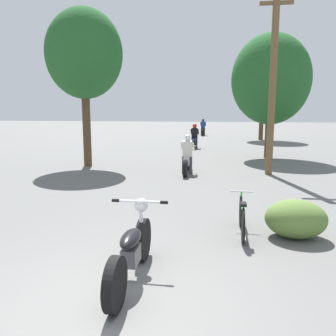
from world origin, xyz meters
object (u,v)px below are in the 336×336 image
object	(u,v)px
roadside_tree_left	(84,54)
motorcycle_foreground	(132,250)
motorcycle_rider_far	(203,129)
utility_pole	(273,80)
roadside_tree_right_far	(263,78)
motorcycle_rider_mid	(194,139)
roadside_tree_right_near	(271,79)
bicycle_parked	(242,217)
motorcycle_rider_lead	(187,159)

from	to	relation	value
roadside_tree_left	motorcycle_foreground	size ratio (longest dim) A/B	2.96
roadside_tree_left	motorcycle_rider_far	bearing A→B (deg)	78.26
roadside_tree_left	motorcycle_rider_far	distance (m)	18.34
utility_pole	roadside_tree_right_far	size ratio (longest dim) A/B	0.94
motorcycle_rider_mid	roadside_tree_right_near	bearing A→B (deg)	-44.00
motorcycle_rider_mid	bicycle_parked	size ratio (longest dim) A/B	1.27
motorcycle_foreground	motorcycle_rider_lead	world-z (taller)	motorcycle_rider_lead
roadside_tree_left	utility_pole	bearing A→B (deg)	-6.48
bicycle_parked	roadside_tree_right_far	bearing A→B (deg)	83.59
motorcycle_rider_lead	roadside_tree_right_far	bearing A→B (deg)	74.89
bicycle_parked	motorcycle_rider_far	bearing A→B (deg)	95.08
roadside_tree_right_near	motorcycle_rider_mid	bearing A→B (deg)	136.00
motorcycle_rider_lead	motorcycle_rider_far	bearing A→B (deg)	91.68
roadside_tree_right_near	motorcycle_rider_mid	world-z (taller)	roadside_tree_right_near
roadside_tree_right_near	bicycle_parked	distance (m)	11.40
roadside_tree_right_far	motorcycle_rider_far	world-z (taller)	roadside_tree_right_far
motorcycle_foreground	motorcycle_rider_far	world-z (taller)	motorcycle_rider_far
roadside_tree_left	bicycle_parked	distance (m)	10.13
utility_pole	motorcycle_rider_lead	bearing A→B (deg)	-174.14
motorcycle_rider_mid	motorcycle_rider_far	distance (m)	10.33
motorcycle_rider_mid	motorcycle_rider_far	xyz separation A→B (m)	(-0.12, 10.33, -0.02)
motorcycle_rider_lead	motorcycle_rider_mid	bearing A→B (deg)	92.97
roadside_tree_right_far	motorcycle_foreground	world-z (taller)	roadside_tree_right_far
roadside_tree_left	roadside_tree_right_near	bearing A→B (deg)	25.36
motorcycle_rider_far	roadside_tree_right_far	bearing A→B (deg)	-40.03
motorcycle_rider_lead	motorcycle_foreground	bearing A→B (deg)	-89.37
roadside_tree_left	bicycle_parked	bearing A→B (deg)	-50.96
utility_pole	roadside_tree_right_near	bearing A→B (deg)	84.06
roadside_tree_left	motorcycle_rider_lead	bearing A→B (deg)	-14.71
roadside_tree_right_near	roadside_tree_left	world-z (taller)	roadside_tree_left
roadside_tree_left	bicycle_parked	world-z (taller)	roadside_tree_left
motorcycle_foreground	motorcycle_rider_mid	bearing A→B (deg)	91.81
utility_pole	bicycle_parked	xyz separation A→B (m)	(-1.24, -6.40, -2.94)
utility_pole	roadside_tree_left	world-z (taller)	utility_pole
roadside_tree_right_near	motorcycle_foreground	world-z (taller)	roadside_tree_right_near
motorcycle_foreground	utility_pole	bearing A→B (deg)	71.71
roadside_tree_right_near	motorcycle_rider_far	world-z (taller)	roadside_tree_right_near
utility_pole	motorcycle_rider_lead	distance (m)	4.00
roadside_tree_right_far	motorcycle_rider_mid	size ratio (longest dim) A/B	3.37
motorcycle_foreground	motorcycle_rider_far	xyz separation A→B (m)	(-0.64, 26.82, 0.11)
roadside_tree_right_near	motorcycle_rider_lead	size ratio (longest dim) A/B	2.90
roadside_tree_left	motorcycle_foreground	world-z (taller)	roadside_tree_left
roadside_tree_right_near	motorcycle_rider_far	size ratio (longest dim) A/B	2.70
motorcycle_rider_lead	bicycle_parked	world-z (taller)	motorcycle_rider_lead
roadside_tree_right_near	motorcycle_rider_mid	size ratio (longest dim) A/B	2.85
motorcycle_rider_far	motorcycle_rider_lead	bearing A→B (deg)	-88.32
motorcycle_rider_far	bicycle_parked	distance (m)	24.86
motorcycle_foreground	motorcycle_rider_lead	xyz separation A→B (m)	(-0.09, 8.17, 0.10)
utility_pole	roadside_tree_right_near	xyz separation A→B (m)	(0.46, 4.38, 0.37)
roadside_tree_right_near	roadside_tree_right_far	distance (m)	10.22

